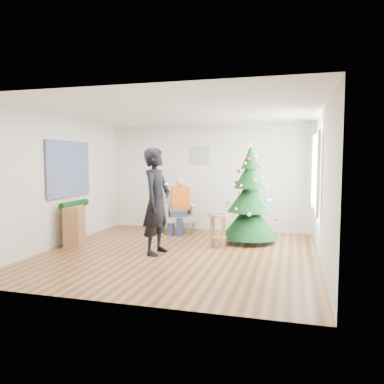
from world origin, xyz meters
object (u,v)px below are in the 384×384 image
(console, at_px, (75,224))
(christmas_tree, at_px, (250,197))
(standing_man, at_px, (157,201))
(stool, at_px, (218,230))
(armchair, at_px, (179,217))

(console, bearing_deg, christmas_tree, -6.22)
(standing_man, xyz_separation_m, console, (-1.94, 0.35, -0.58))
(standing_man, bearing_deg, christmas_tree, -41.61)
(stool, relative_size, standing_man, 0.34)
(stool, relative_size, console, 0.67)
(christmas_tree, relative_size, stool, 3.14)
(console, bearing_deg, stool, -15.12)
(console, bearing_deg, armchair, 19.81)
(christmas_tree, bearing_deg, armchair, 161.85)
(stool, bearing_deg, standing_man, -142.51)
(stool, bearing_deg, console, -171.95)
(standing_man, bearing_deg, console, 85.72)
(stool, xyz_separation_m, armchair, (-1.19, 1.22, 0.03))
(stool, bearing_deg, christmas_tree, 49.78)
(armchair, distance_m, console, 2.40)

